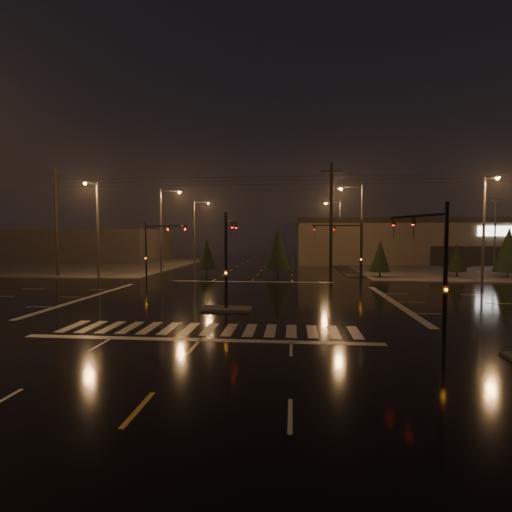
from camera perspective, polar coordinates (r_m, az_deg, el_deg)
The scene contains 27 objects.
ground at distance 28.65m, azimuth -2.94°, elevation -6.25°, with size 140.00×140.00×0.00m, color black.
sidewalk_ne at distance 63.70m, azimuth 29.30°, elevation -1.47°, with size 36.00×36.00×0.12m, color #413E3A.
sidewalk_nw at distance 67.40m, azimuth -25.10°, elevation -1.15°, with size 36.00×36.00×0.12m, color #413E3A.
median_island at distance 24.74m, azimuth -4.27°, elevation -7.55°, with size 3.00×1.60×0.15m, color #413E3A.
crosswalk at distance 19.95m, azimuth -6.69°, elevation -10.34°, with size 15.00×2.60×0.01m, color beige.
stop_bar_near at distance 18.06m, azimuth -8.03°, elevation -11.78°, with size 16.00×0.50×0.01m, color beige.
stop_bar_far at distance 39.47m, azimuth -0.66°, elevation -3.69°, with size 16.00×0.50×0.01m, color beige.
retail_building at distance 80.20m, azimuth 27.98°, elevation 2.11°, with size 60.20×28.30×7.20m.
commercial_block at distance 80.16m, azimuth -23.90°, elevation 1.45°, with size 30.00×18.00×5.60m, color #403C38.
signal_mast_median at distance 25.26m, azimuth -3.96°, elevation 1.06°, with size 0.25×4.59×6.00m.
signal_mast_ne at distance 38.52m, azimuth 13.40°, elevation 1.71°, with size 4.84×1.86×6.00m.
signal_mast_nw at distance 40.47m, azimuth -14.30°, elevation 1.76°, with size 4.84×1.86×6.00m.
signal_mast_se at distance 19.28m, azimuth 23.96°, elevation 0.09°, with size 1.55×3.87×6.00m.
streetlight_1 at distance 48.46m, azimuth -13.10°, elevation 4.34°, with size 2.77×0.32×10.00m.
streetlight_2 at distance 63.84m, azimuth -8.57°, elevation 4.04°, with size 2.77×0.32×10.00m.
streetlight_3 at distance 44.58m, azimuth 14.52°, elevation 4.45°, with size 2.77×0.32×10.00m.
streetlight_4 at distance 64.40m, azimuth 11.65°, elevation 4.01°, with size 2.77×0.32×10.00m.
streetlight_5 at distance 44.02m, azimuth -21.90°, elevation 4.35°, with size 0.32×2.77×10.00m.
streetlight_6 at distance 43.11m, azimuth 29.96°, elevation 4.20°, with size 0.32×2.77×10.00m.
utility_pole_0 at distance 49.43m, azimuth -26.63°, elevation 4.45°, with size 2.20×0.32×12.00m.
utility_pole_1 at distance 42.20m, azimuth 10.67°, elevation 5.02°, with size 2.20×0.32×12.00m.
conifer_0 at distance 44.61m, azimuth 17.31°, elevation -0.00°, with size 2.15×2.15×4.05m.
conifer_1 at distance 48.08m, azimuth 26.81°, elevation -0.18°, with size 1.93×1.93×3.71m.
conifer_2 at distance 49.92m, azimuth 32.39°, elevation 0.76°, with size 3.02×3.02×5.42m.
conifer_3 at distance 45.82m, azimuth -7.08°, elevation 0.28°, with size 2.24×2.24×4.19m.
conifer_4 at distance 45.47m, azimuth 3.14°, elevation 0.99°, with size 2.96×2.96×5.33m.
car_parked at distance 64.01m, azimuth 26.84°, elevation -0.82°, with size 1.66×4.12×1.40m, color black.
Camera 1 is at (4.04, -27.99, 4.60)m, focal length 28.00 mm.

